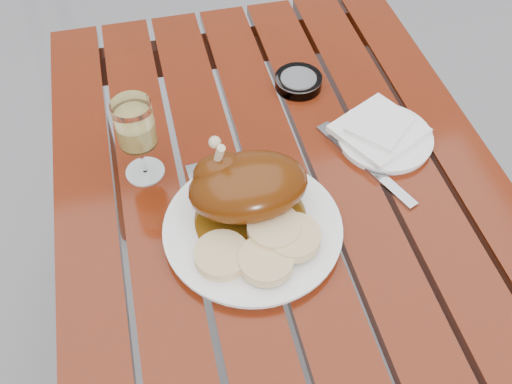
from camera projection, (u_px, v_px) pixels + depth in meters
ground at (276, 367)px, 1.58m from camera, size 60.00×60.00×0.00m
table at (281, 302)px, 1.29m from camera, size 0.80×1.20×0.75m
dinner_plate at (253, 229)px, 0.94m from camera, size 0.34×0.34×0.02m
roast_duck at (245, 186)px, 0.92m from camera, size 0.20×0.19×0.14m
bread_dumplings at (264, 245)px, 0.89m from camera, size 0.20×0.14×0.03m
wine_glass at (138, 140)px, 0.97m from camera, size 0.09×0.09×0.17m
side_plate at (384, 138)px, 1.08m from camera, size 0.22×0.22×0.01m
napkin at (379, 130)px, 1.08m from camera, size 0.19×0.19×0.01m
ashtray at (298, 82)px, 1.18m from camera, size 0.10×0.10×0.02m
fork at (205, 202)px, 0.99m from camera, size 0.03×0.16×0.01m
knife at (372, 169)px, 1.04m from camera, size 0.10×0.20×0.01m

